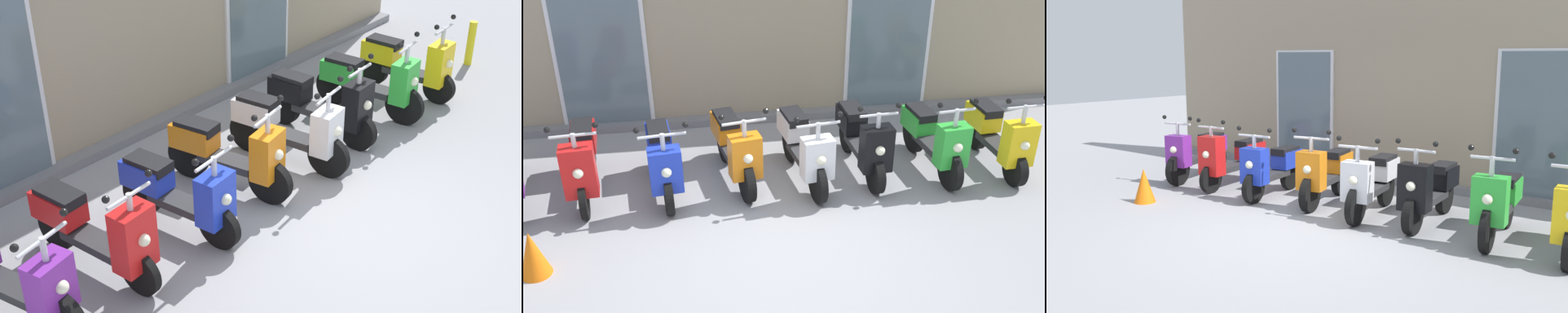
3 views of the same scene
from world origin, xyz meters
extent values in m
plane|color=#939399|center=(0.00, 0.00, 0.00)|extent=(40.00, 40.00, 0.00)
cube|color=slate|center=(0.00, 3.02, 0.06)|extent=(11.13, 0.20, 0.12)
cube|color=silver|center=(2.16, 3.10, 1.15)|extent=(1.35, 0.04, 2.30)
cube|color=slate|center=(2.16, 3.08, 1.15)|extent=(1.23, 0.02, 2.22)
cube|color=#2D2D30|center=(-3.20, 1.29, 0.36)|extent=(0.40, 0.75, 0.09)
cube|color=purple|center=(-3.10, 0.77, 0.59)|extent=(0.42, 0.31, 0.54)
sphere|color=#F2EFCC|center=(-3.07, 0.64, 0.63)|extent=(0.12, 0.12, 0.12)
cylinder|color=silver|center=(-3.10, 0.77, 0.96)|extent=(0.06, 0.06, 0.24)
cylinder|color=silver|center=(-3.10, 0.77, 1.06)|extent=(0.53, 0.14, 0.04)
sphere|color=black|center=(-2.83, 0.82, 1.16)|extent=(0.07, 0.07, 0.07)
sphere|color=black|center=(-3.36, 0.71, 1.16)|extent=(0.07, 0.07, 0.07)
cylinder|color=black|center=(-2.24, 0.69, 0.23)|extent=(0.12, 0.47, 0.46)
cylinder|color=black|center=(-2.34, 1.84, 0.23)|extent=(0.12, 0.47, 0.46)
cube|color=#2D2D30|center=(-2.29, 1.26, 0.33)|extent=(0.32, 0.74, 0.09)
cube|color=red|center=(-2.24, 0.73, 0.61)|extent=(0.40, 0.27, 0.63)
sphere|color=#F2EFCC|center=(-2.23, 0.60, 0.65)|extent=(0.12, 0.12, 0.12)
cube|color=red|center=(-2.33, 1.74, 0.55)|extent=(0.35, 0.54, 0.28)
cube|color=black|center=(-2.33, 1.70, 0.69)|extent=(0.30, 0.50, 0.11)
cylinder|color=silver|center=(-2.24, 0.73, 1.00)|extent=(0.06, 0.06, 0.18)
cylinder|color=silver|center=(-2.24, 0.73, 1.07)|extent=(0.51, 0.08, 0.04)
sphere|color=black|center=(-1.99, 0.75, 1.17)|extent=(0.07, 0.07, 0.07)
sphere|color=black|center=(-2.50, 0.70, 1.17)|extent=(0.07, 0.07, 0.07)
cylinder|color=black|center=(-1.25, 0.62, 0.24)|extent=(0.15, 0.48, 0.48)
cylinder|color=black|center=(-1.38, 1.66, 0.24)|extent=(0.15, 0.48, 0.48)
cube|color=#2D2D30|center=(-1.31, 1.14, 0.34)|extent=(0.33, 0.67, 0.09)
cube|color=#1E38C6|center=(-1.26, 0.66, 0.57)|extent=(0.41, 0.28, 0.54)
sphere|color=#F2EFCC|center=(-1.24, 0.54, 0.61)|extent=(0.12, 0.12, 0.12)
cube|color=#1E38C6|center=(-1.36, 1.56, 0.53)|extent=(0.36, 0.55, 0.28)
cube|color=black|center=(-1.36, 1.52, 0.67)|extent=(0.31, 0.51, 0.11)
cylinder|color=silver|center=(-1.26, 0.66, 0.93)|extent=(0.06, 0.06, 0.22)
cylinder|color=silver|center=(-1.26, 0.66, 1.02)|extent=(0.55, 0.10, 0.04)
sphere|color=black|center=(-0.98, 0.70, 1.12)|extent=(0.07, 0.07, 0.07)
sphere|color=black|center=(-1.53, 0.63, 1.12)|extent=(0.07, 0.07, 0.07)
cylinder|color=black|center=(-0.30, 0.76, 0.26)|extent=(0.20, 0.53, 0.51)
cylinder|color=black|center=(-0.50, 1.85, 0.26)|extent=(0.20, 0.53, 0.51)
cube|color=#2D2D30|center=(-0.40, 1.31, 0.36)|extent=(0.38, 0.72, 0.09)
cube|color=orange|center=(-0.31, 0.80, 0.59)|extent=(0.42, 0.30, 0.55)
sphere|color=#F2EFCC|center=(-0.28, 0.68, 0.63)|extent=(0.12, 0.12, 0.12)
cube|color=orange|center=(-0.48, 1.75, 0.55)|extent=(0.39, 0.57, 0.28)
cube|color=black|center=(-0.47, 1.71, 0.69)|extent=(0.34, 0.52, 0.11)
cylinder|color=silver|center=(-0.31, 0.80, 0.96)|extent=(0.06, 0.06, 0.23)
cylinder|color=silver|center=(-0.31, 0.80, 1.06)|extent=(0.54, 0.13, 0.04)
sphere|color=black|center=(-0.04, 0.85, 1.16)|extent=(0.07, 0.07, 0.07)
sphere|color=black|center=(-0.57, 0.76, 1.16)|extent=(0.07, 0.07, 0.07)
cylinder|color=black|center=(0.56, 0.61, 0.26)|extent=(0.16, 0.53, 0.52)
cylinder|color=black|center=(0.40, 1.71, 0.26)|extent=(0.16, 0.53, 0.52)
cube|color=#2D2D30|center=(0.48, 1.16, 0.36)|extent=(0.35, 0.72, 0.09)
cube|color=white|center=(0.55, 0.65, 0.58)|extent=(0.41, 0.29, 0.53)
sphere|color=#F2EFCC|center=(0.57, 0.52, 0.62)|extent=(0.12, 0.12, 0.12)
cube|color=white|center=(0.42, 1.61, 0.58)|extent=(0.37, 0.56, 0.28)
cube|color=black|center=(0.42, 1.57, 0.72)|extent=(0.32, 0.51, 0.11)
cylinder|color=silver|center=(0.55, 0.65, 0.94)|extent=(0.06, 0.06, 0.23)
cylinder|color=silver|center=(0.55, 0.65, 1.03)|extent=(0.54, 0.11, 0.04)
sphere|color=black|center=(0.82, 0.68, 1.13)|extent=(0.07, 0.07, 0.07)
sphere|color=black|center=(0.29, 0.61, 1.13)|extent=(0.07, 0.07, 0.07)
cylinder|color=black|center=(1.32, 0.71, 0.24)|extent=(0.14, 0.49, 0.48)
cylinder|color=black|center=(1.25, 1.86, 0.24)|extent=(0.14, 0.49, 0.48)
cube|color=#2D2D30|center=(1.29, 1.28, 0.34)|extent=(0.30, 0.73, 0.09)
cube|color=black|center=(1.32, 0.75, 0.60)|extent=(0.39, 0.26, 0.59)
sphere|color=#F2EFCC|center=(1.33, 0.62, 0.64)|extent=(0.12, 0.12, 0.12)
cube|color=black|center=(1.26, 1.76, 0.54)|extent=(0.33, 0.54, 0.28)
cube|color=black|center=(1.26, 1.72, 0.68)|extent=(0.29, 0.49, 0.11)
cylinder|color=silver|center=(1.32, 0.75, 0.97)|extent=(0.06, 0.06, 0.21)
cylinder|color=silver|center=(1.32, 0.75, 1.06)|extent=(0.48, 0.07, 0.04)
sphere|color=black|center=(1.56, 0.77, 1.16)|extent=(0.07, 0.07, 0.07)
sphere|color=black|center=(1.08, 0.74, 1.16)|extent=(0.07, 0.07, 0.07)
cylinder|color=black|center=(2.28, 0.63, 0.26)|extent=(0.14, 0.54, 0.53)
cylinder|color=black|center=(2.17, 1.70, 0.26)|extent=(0.14, 0.54, 0.53)
cube|color=#2D2D30|center=(2.23, 1.17, 0.36)|extent=(0.33, 0.69, 0.09)
cube|color=green|center=(2.28, 0.67, 0.60)|extent=(0.40, 0.28, 0.55)
sphere|color=#F2EFCC|center=(2.29, 0.54, 0.64)|extent=(0.12, 0.12, 0.12)
cube|color=green|center=(2.18, 1.60, 0.52)|extent=(0.35, 0.55, 0.28)
cube|color=black|center=(2.18, 1.56, 0.66)|extent=(0.31, 0.50, 0.11)
cylinder|color=silver|center=(2.28, 0.67, 0.98)|extent=(0.06, 0.06, 0.24)
cylinder|color=silver|center=(2.28, 0.67, 1.08)|extent=(0.48, 0.08, 0.04)
sphere|color=black|center=(2.51, 0.70, 1.18)|extent=(0.07, 0.07, 0.07)
sphere|color=black|center=(2.04, 0.65, 1.18)|extent=(0.07, 0.07, 0.07)
cylinder|color=black|center=(3.15, 0.60, 0.22)|extent=(0.13, 0.45, 0.45)
cylinder|color=black|center=(3.09, 1.65, 0.22)|extent=(0.13, 0.45, 0.45)
cube|color=#2D2D30|center=(3.12, 1.12, 0.32)|extent=(0.30, 0.66, 0.09)
cube|color=yellow|center=(3.15, 0.64, 0.58)|extent=(0.39, 0.26, 0.58)
sphere|color=#F2EFCC|center=(3.16, 0.51, 0.62)|extent=(0.12, 0.12, 0.12)
cube|color=yellow|center=(3.10, 1.55, 0.54)|extent=(0.33, 0.54, 0.28)
cube|color=black|center=(3.10, 1.51, 0.68)|extent=(0.29, 0.49, 0.11)
cylinder|color=silver|center=(3.15, 0.64, 0.98)|extent=(0.06, 0.06, 0.25)
cylinder|color=silver|center=(3.15, 0.64, 1.08)|extent=(0.51, 0.06, 0.04)
sphere|color=black|center=(3.40, 0.65, 1.18)|extent=(0.07, 0.07, 0.07)
sphere|color=black|center=(2.90, 0.63, 1.18)|extent=(0.07, 0.07, 0.07)
cylinder|color=yellow|center=(4.69, 0.92, 0.35)|extent=(0.12, 0.12, 0.70)
camera|label=1|loc=(-5.40, -3.53, 4.51)|focal=49.60mm
camera|label=2|loc=(-0.84, -5.67, 4.14)|focal=42.09mm
camera|label=3|loc=(4.20, -5.34, 2.19)|focal=37.90mm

